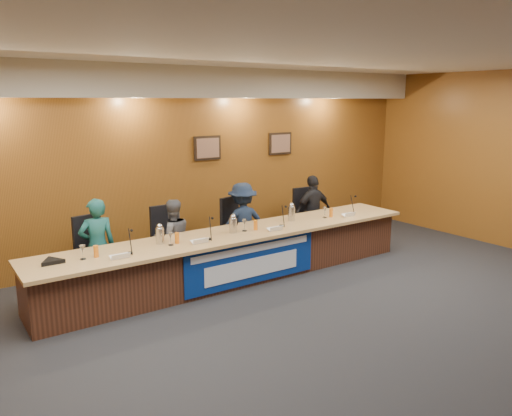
{
  "coord_description": "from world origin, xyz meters",
  "views": [
    {
      "loc": [
        -3.87,
        -3.69,
        2.67
      ],
      "look_at": [
        0.46,
        2.56,
        1.02
      ],
      "focal_mm": 35.0,
      "sensor_mm": 36.0,
      "label": 1
    }
  ],
  "objects_px": {
    "office_chair_d": "(309,221)",
    "carafe_mid": "(233,226)",
    "carafe_right": "(291,214)",
    "office_chair_b": "(170,245)",
    "banner": "(253,262)",
    "panelist_d": "(313,212)",
    "panelist_b": "(173,239)",
    "speakerphone": "(52,261)",
    "carafe_left": "(160,236)",
    "panelist_c": "(243,223)",
    "dais_body": "(237,257)",
    "panelist_a": "(98,246)",
    "office_chair_c": "(239,233)",
    "office_chair_a": "(96,258)"
  },
  "relations": [
    {
      "from": "office_chair_d",
      "to": "carafe_mid",
      "type": "xyz_separation_m",
      "value": [
        -2.14,
        -0.77,
        0.38
      ]
    },
    {
      "from": "carafe_right",
      "to": "office_chair_b",
      "type": "bearing_deg",
      "value": 159.87
    },
    {
      "from": "banner",
      "to": "panelist_d",
      "type": "relative_size",
      "value": 1.64
    },
    {
      "from": "carafe_right",
      "to": "panelist_d",
      "type": "bearing_deg",
      "value": 30.78
    },
    {
      "from": "banner",
      "to": "panelist_b",
      "type": "relative_size",
      "value": 1.81
    },
    {
      "from": "panelist_b",
      "to": "office_chair_b",
      "type": "bearing_deg",
      "value": -81.92
    },
    {
      "from": "office_chair_b",
      "to": "banner",
      "type": "bearing_deg",
      "value": -57.56
    },
    {
      "from": "speakerphone",
      "to": "banner",
      "type": "bearing_deg",
      "value": -8.85
    },
    {
      "from": "banner",
      "to": "carafe_left",
      "type": "distance_m",
      "value": 1.39
    },
    {
      "from": "carafe_left",
      "to": "carafe_right",
      "type": "height_order",
      "value": "carafe_right"
    },
    {
      "from": "carafe_mid",
      "to": "panelist_c",
      "type": "bearing_deg",
      "value": 47.96
    },
    {
      "from": "speakerphone",
      "to": "office_chair_d",
      "type": "bearing_deg",
      "value": 8.89
    },
    {
      "from": "speakerphone",
      "to": "dais_body",
      "type": "bearing_deg",
      "value": 0.1
    },
    {
      "from": "panelist_c",
      "to": "carafe_left",
      "type": "distance_m",
      "value": 1.84
    },
    {
      "from": "panelist_b",
      "to": "panelist_d",
      "type": "distance_m",
      "value": 2.81
    },
    {
      "from": "dais_body",
      "to": "speakerphone",
      "type": "relative_size",
      "value": 18.75
    },
    {
      "from": "panelist_a",
      "to": "carafe_mid",
      "type": "xyz_separation_m",
      "value": [
        1.8,
        -0.67,
        0.18
      ]
    },
    {
      "from": "panelist_a",
      "to": "office_chair_c",
      "type": "distance_m",
      "value": 2.42
    },
    {
      "from": "office_chair_b",
      "to": "carafe_mid",
      "type": "height_order",
      "value": "carafe_mid"
    },
    {
      "from": "banner",
      "to": "panelist_b",
      "type": "distance_m",
      "value": 1.31
    },
    {
      "from": "panelist_b",
      "to": "office_chair_a",
      "type": "distance_m",
      "value": 1.15
    },
    {
      "from": "dais_body",
      "to": "carafe_left",
      "type": "relative_size",
      "value": 27.51
    },
    {
      "from": "banner",
      "to": "speakerphone",
      "type": "distance_m",
      "value": 2.7
    },
    {
      "from": "banner",
      "to": "carafe_mid",
      "type": "distance_m",
      "value": 0.61
    },
    {
      "from": "carafe_mid",
      "to": "banner",
      "type": "bearing_deg",
      "value": -75.98
    },
    {
      "from": "carafe_mid",
      "to": "carafe_right",
      "type": "bearing_deg",
      "value": 4.63
    },
    {
      "from": "office_chair_a",
      "to": "panelist_b",
      "type": "bearing_deg",
      "value": -15.86
    },
    {
      "from": "carafe_left",
      "to": "panelist_b",
      "type": "bearing_deg",
      "value": 51.99
    },
    {
      "from": "office_chair_a",
      "to": "carafe_left",
      "type": "bearing_deg",
      "value": -56.29
    },
    {
      "from": "dais_body",
      "to": "panelist_c",
      "type": "height_order",
      "value": "panelist_c"
    },
    {
      "from": "office_chair_b",
      "to": "carafe_mid",
      "type": "xyz_separation_m",
      "value": [
        0.66,
        -0.77,
        0.38
      ]
    },
    {
      "from": "dais_body",
      "to": "office_chair_b",
      "type": "relative_size",
      "value": 12.5
    },
    {
      "from": "panelist_d",
      "to": "panelist_a",
      "type": "bearing_deg",
      "value": 1.92
    },
    {
      "from": "carafe_left",
      "to": "office_chair_a",
      "type": "bearing_deg",
      "value": 134.54
    },
    {
      "from": "panelist_d",
      "to": "office_chair_c",
      "type": "relative_size",
      "value": 2.8
    },
    {
      "from": "speakerphone",
      "to": "carafe_right",
      "type": "bearing_deg",
      "value": 0.88
    },
    {
      "from": "panelist_a",
      "to": "office_chair_d",
      "type": "distance_m",
      "value": 3.95
    },
    {
      "from": "panelist_b",
      "to": "carafe_mid",
      "type": "bearing_deg",
      "value": 142.84
    },
    {
      "from": "office_chair_a",
      "to": "banner",
      "type": "bearing_deg",
      "value": -41.93
    },
    {
      "from": "dais_body",
      "to": "carafe_left",
      "type": "bearing_deg",
      "value": 178.13
    },
    {
      "from": "panelist_a",
      "to": "carafe_left",
      "type": "height_order",
      "value": "panelist_a"
    },
    {
      "from": "panelist_d",
      "to": "office_chair_d",
      "type": "bearing_deg",
      "value": -88.08
    },
    {
      "from": "office_chair_c",
      "to": "office_chair_d",
      "type": "height_order",
      "value": "same"
    },
    {
      "from": "dais_body",
      "to": "carafe_mid",
      "type": "distance_m",
      "value": 0.52
    },
    {
      "from": "dais_body",
      "to": "banner",
      "type": "xyz_separation_m",
      "value": [
        0.0,
        -0.41,
        0.03
      ]
    },
    {
      "from": "dais_body",
      "to": "office_chair_d",
      "type": "xyz_separation_m",
      "value": [
        2.05,
        0.73,
        0.13
      ]
    },
    {
      "from": "office_chair_a",
      "to": "office_chair_b",
      "type": "xyz_separation_m",
      "value": [
        1.14,
        0.0,
        0.0
      ]
    },
    {
      "from": "panelist_c",
      "to": "speakerphone",
      "type": "distance_m",
      "value": 3.21
    },
    {
      "from": "panelist_c",
      "to": "carafe_left",
      "type": "xyz_separation_m",
      "value": [
        -1.73,
        -0.59,
        0.18
      ]
    },
    {
      "from": "carafe_right",
      "to": "office_chair_d",
      "type": "bearing_deg",
      "value": 34.96
    }
  ]
}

